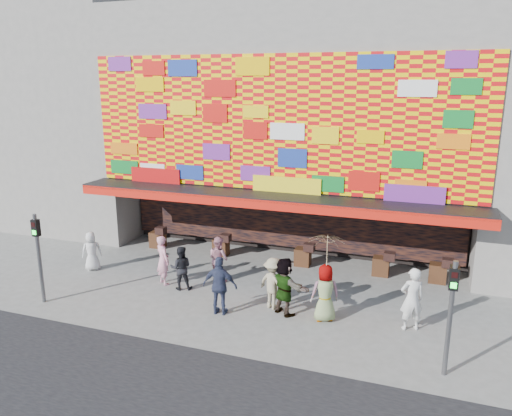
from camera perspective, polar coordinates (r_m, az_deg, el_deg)
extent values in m
plane|color=slate|center=(16.15, -2.36, -11.67)|extent=(90.00, 90.00, 0.00)
cube|color=gray|center=(22.11, 5.43, 12.85)|extent=(15.00, 8.00, 7.00)
cube|color=black|center=(23.75, 5.75, 0.76)|extent=(15.00, 6.00, 3.00)
cube|color=gray|center=(23.11, -14.65, -0.04)|extent=(0.40, 2.00, 3.00)
cube|color=gray|center=(19.34, 24.19, -3.70)|extent=(0.40, 2.00, 3.00)
cube|color=black|center=(18.16, 1.56, 1.40)|extent=(15.20, 1.60, 0.12)
cube|color=red|center=(17.47, 0.76, 0.37)|extent=(15.20, 0.04, 0.35)
cube|color=#FFCE00|center=(18.28, 2.17, 9.58)|extent=(14.80, 0.08, 4.90)
cube|color=black|center=(20.79, 3.63, -1.05)|extent=(14.00, 0.25, 2.50)
cube|color=gray|center=(28.31, -21.56, 11.27)|extent=(11.00, 8.00, 12.00)
cylinder|color=#59595B|center=(17.61, -23.51, -5.36)|extent=(0.12, 0.12, 3.00)
cube|color=black|center=(17.30, -23.86, -2.08)|extent=(0.22, 0.18, 0.55)
cube|color=black|center=(17.20, -24.12, -1.75)|extent=(0.14, 0.02, 0.14)
cube|color=#19E533|center=(17.27, -24.03, -2.58)|extent=(0.14, 0.02, 0.14)
cylinder|color=#59595B|center=(13.19, 21.26, -11.78)|extent=(0.12, 0.12, 3.00)
cube|color=black|center=(12.78, 21.70, -7.54)|extent=(0.22, 0.18, 0.55)
cube|color=black|center=(12.65, 21.76, -7.14)|extent=(0.14, 0.02, 0.14)
cube|color=#19E533|center=(12.74, 21.65, -8.23)|extent=(0.14, 0.02, 0.14)
imported|color=silver|center=(20.11, -18.27, -4.70)|extent=(0.88, 0.84, 1.51)
imported|color=pink|center=(18.09, -10.59, -5.87)|extent=(0.78, 0.72, 1.79)
imported|color=black|center=(17.60, -8.58, -6.78)|extent=(0.92, 0.83, 1.56)
imported|color=#9C9071|center=(15.99, 1.99, -8.61)|extent=(1.25, 1.02, 1.69)
imported|color=#2F3653|center=(15.61, -4.13, -8.85)|extent=(1.13, 0.54, 1.88)
imported|color=gray|center=(15.60, 3.27, -8.92)|extent=(1.76, 1.33, 1.85)
imported|color=gray|center=(15.35, 7.90, -9.59)|extent=(1.03, 0.89, 1.78)
imported|color=silver|center=(15.34, 17.39, -9.90)|extent=(0.82, 0.70, 1.91)
imported|color=#B87787|center=(18.19, -4.30, -5.79)|extent=(0.99, 0.91, 1.64)
imported|color=#D1AD83|center=(14.86, 8.07, -4.96)|extent=(1.43, 1.45, 1.01)
cylinder|color=#4C3326|center=(15.20, 7.94, -8.35)|extent=(0.02, 0.02, 1.00)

